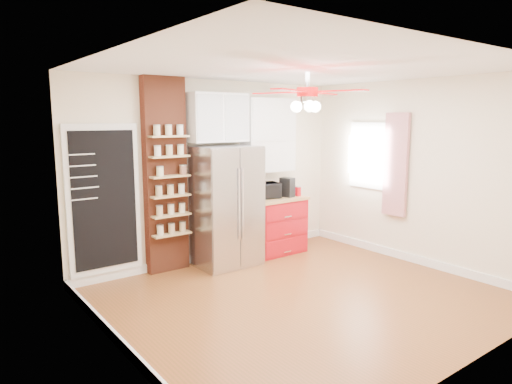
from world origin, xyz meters
TOP-DOWN VIEW (x-y plane):
  - floor at (0.00, 0.00)m, footprint 4.50×4.50m
  - ceiling at (0.00, 0.00)m, footprint 4.50×4.50m
  - wall_back at (0.00, 2.00)m, footprint 4.50×0.02m
  - wall_front at (0.00, -2.00)m, footprint 4.50×0.02m
  - wall_left at (-2.25, 0.00)m, footprint 0.02×4.00m
  - wall_right at (2.25, 0.00)m, footprint 0.02×4.00m
  - chalkboard at (-1.70, 1.96)m, footprint 0.95×0.05m
  - brick_pillar at (-0.85, 1.92)m, footprint 0.60×0.16m
  - fridge at (-0.05, 1.63)m, footprint 0.90×0.70m
  - upper_glass_cabinet at (-0.05, 1.82)m, footprint 0.90×0.35m
  - red_cabinet at (0.92, 1.68)m, footprint 0.94×0.64m
  - upper_shelf_unit at (0.92, 1.85)m, footprint 0.90×0.30m
  - window at (2.23, 0.90)m, footprint 0.04×0.75m
  - curtain at (2.18, 0.35)m, footprint 0.06×0.40m
  - ceiling_fan at (0.00, 0.00)m, footprint 1.40×1.40m
  - toaster_oven at (0.74, 1.70)m, footprint 0.49×0.37m
  - coffee_maker at (1.10, 1.60)m, footprint 0.19×0.24m
  - canister_left at (1.29, 1.54)m, footprint 0.11×0.11m
  - canister_right at (1.29, 1.67)m, footprint 0.12×0.12m
  - pantry_jar_oats at (-1.00, 1.77)m, footprint 0.12×0.12m
  - pantry_jar_beans at (-0.66, 1.76)m, footprint 0.13×0.13m

SIDE VIEW (x-z plane):
  - floor at x=0.00m, z-range 0.00..0.00m
  - red_cabinet at x=0.92m, z-range 0.00..0.90m
  - fridge at x=-0.05m, z-range 0.00..1.75m
  - canister_left at x=1.29m, z-range 0.90..1.05m
  - canister_right at x=1.29m, z-range 0.90..1.05m
  - toaster_oven at x=0.74m, z-range 0.90..1.14m
  - coffee_maker at x=1.10m, z-range 0.90..1.21m
  - chalkboard at x=-1.70m, z-range 0.12..2.08m
  - wall_back at x=0.00m, z-range 0.00..2.70m
  - wall_front at x=0.00m, z-range 0.00..2.70m
  - wall_left at x=-2.25m, z-range 0.00..2.70m
  - wall_right at x=2.25m, z-range 0.00..2.70m
  - brick_pillar at x=-0.85m, z-range 0.00..2.70m
  - pantry_jar_beans at x=-0.66m, z-range 1.37..1.49m
  - pantry_jar_oats at x=-1.00m, z-range 1.37..1.50m
  - curtain at x=2.18m, z-range 0.67..2.23m
  - window at x=2.23m, z-range 1.02..2.08m
  - upper_shelf_unit at x=0.92m, z-range 1.30..2.45m
  - upper_glass_cabinet at x=-0.05m, z-range 1.80..2.50m
  - ceiling_fan at x=0.00m, z-range 2.20..2.65m
  - ceiling at x=0.00m, z-range 2.70..2.70m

